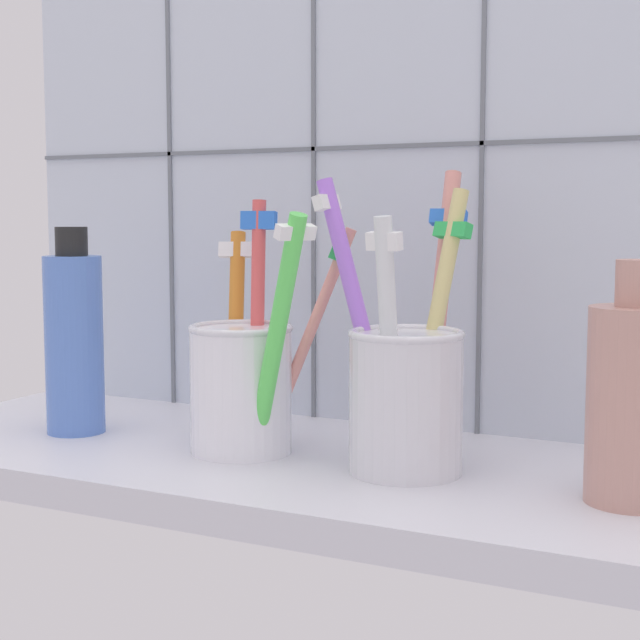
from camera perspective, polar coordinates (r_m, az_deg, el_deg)
The scene contains 6 objects.
counter_slab at distance 61.99cm, azimuth 0.38°, elevation -8.98°, with size 64.00×22.00×2.00cm, color silver.
tile_wall_back at distance 71.02cm, azimuth 4.71°, elevation 10.42°, with size 64.00×2.20×45.00cm.
toothbrush_cup_left at distance 62.64cm, azimuth -4.44°, elevation -3.36°, with size 10.96×9.69×16.22cm.
toothbrush_cup_right at distance 57.97cm, azimuth 5.06°, elevation -3.83°, with size 9.93×11.60×18.08cm.
ceramic_vase at distance 53.84cm, azimuth 17.86°, elevation -4.48°, with size 4.84×4.84×12.90cm.
soap_bottle at distance 69.98cm, azimuth -14.20°, elevation -1.14°, with size 4.04×4.04×14.40cm.
Camera 1 is at (26.27, -53.77, 17.16)cm, focal length 54.65 mm.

